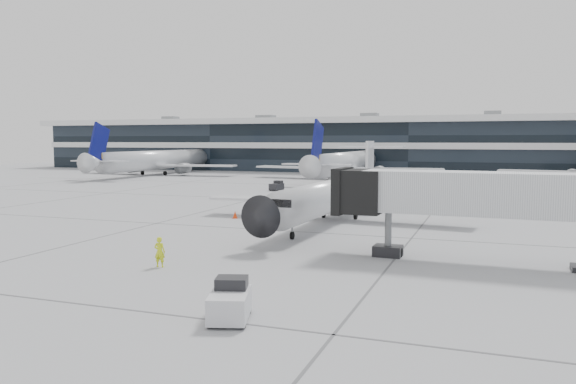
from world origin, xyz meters
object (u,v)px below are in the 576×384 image
at_px(regional_jet, 336,193).
at_px(baggage_tug, 230,302).
at_px(ramp_worker, 160,252).
at_px(jet_bridge, 497,195).

bearing_deg(regional_jet, baggage_tug, -81.11).
height_order(regional_jet, ramp_worker, regional_jet).
distance_m(regional_jet, jet_bridge, 18.06).
xyz_separation_m(regional_jet, baggage_tug, (3.02, -26.31, -1.56)).
bearing_deg(jet_bridge, baggage_tug, -123.40).
bearing_deg(ramp_worker, baggage_tug, 128.92).
relative_size(ramp_worker, baggage_tug, 0.61).
bearing_deg(baggage_tug, regional_jet, 79.31).
distance_m(jet_bridge, ramp_worker, 17.97).
bearing_deg(baggage_tug, jet_bridge, 37.63).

